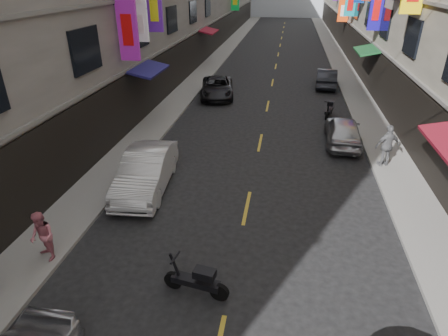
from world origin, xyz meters
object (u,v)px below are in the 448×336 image
(scooter_far_right, at_px, (329,109))
(scooter_crossing, at_px, (197,281))
(car_right_far, at_px, (326,78))
(pedestrian_lfar, at_px, (42,237))
(car_left_mid, at_px, (146,171))
(pedestrian_rfar, at_px, (387,146))
(car_right_mid, at_px, (343,130))
(car_left_far, at_px, (217,88))

(scooter_far_right, bearing_deg, scooter_crossing, 88.03)
(car_right_far, xyz_separation_m, pedestrian_lfar, (-9.40, -21.26, 0.22))
(car_left_mid, bearing_deg, scooter_far_right, 46.92)
(pedestrian_rfar, bearing_deg, car_right_far, -104.62)
(scooter_crossing, relative_size, car_right_far, 0.44)
(pedestrian_lfar, bearing_deg, car_right_far, 100.75)
(car_right_far, height_order, pedestrian_rfar, pedestrian_rfar)
(scooter_far_right, distance_m, pedestrian_rfar, 6.71)
(scooter_far_right, distance_m, car_right_mid, 4.01)
(car_right_far, distance_m, pedestrian_lfar, 23.24)
(pedestrian_lfar, xyz_separation_m, pedestrian_rfar, (10.89, 7.93, 0.15))
(car_left_far, bearing_deg, car_right_far, 18.11)
(car_left_mid, distance_m, pedestrian_rfar, 10.08)
(scooter_far_right, xyz_separation_m, car_right_mid, (0.30, -3.99, 0.24))
(scooter_crossing, height_order, car_right_mid, car_right_mid)
(car_right_mid, distance_m, car_right_far, 10.88)
(pedestrian_lfar, height_order, pedestrian_rfar, pedestrian_rfar)
(scooter_crossing, xyz_separation_m, car_left_mid, (-3.18, 5.03, 0.32))
(car_left_far, bearing_deg, pedestrian_lfar, -105.49)
(car_left_far, distance_m, car_right_far, 8.54)
(pedestrian_lfar, bearing_deg, car_right_mid, 82.44)
(car_left_far, xyz_separation_m, car_right_mid, (7.57, -6.93, 0.04))
(car_left_mid, distance_m, car_right_far, 18.54)
(car_right_mid, bearing_deg, pedestrian_lfar, 49.50)
(car_right_mid, relative_size, pedestrian_rfar, 2.18)
(scooter_far_right, xyz_separation_m, car_left_far, (-7.27, 2.93, 0.20))
(car_left_mid, distance_m, car_right_mid, 9.90)
(car_right_far, bearing_deg, car_left_far, 31.49)
(car_right_far, bearing_deg, pedestrian_lfar, 70.06)
(car_left_mid, bearing_deg, car_right_mid, 31.11)
(scooter_crossing, relative_size, car_left_far, 0.39)
(car_right_far, xyz_separation_m, pedestrian_rfar, (1.49, -13.33, 0.37))
(scooter_far_right, distance_m, pedestrian_lfar, 17.01)
(car_left_mid, height_order, pedestrian_lfar, pedestrian_lfar)
(pedestrian_lfar, bearing_deg, scooter_crossing, 28.46)
(scooter_far_right, bearing_deg, car_right_far, -77.55)
(scooter_crossing, xyz_separation_m, scooter_far_right, (4.52, 14.86, 0.00))
(car_left_mid, distance_m, pedestrian_lfar, 4.75)
(car_right_far, bearing_deg, car_right_mid, 93.92)
(car_left_mid, bearing_deg, scooter_crossing, -62.73)
(scooter_far_right, distance_m, car_left_far, 7.84)
(car_right_far, bearing_deg, scooter_crossing, 81.42)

